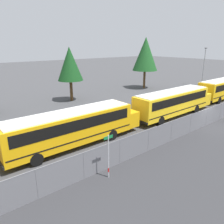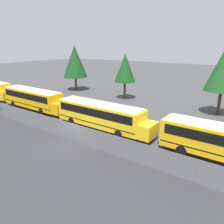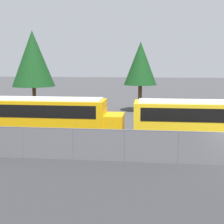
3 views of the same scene
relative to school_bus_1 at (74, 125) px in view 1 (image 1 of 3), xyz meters
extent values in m
plane|color=#424244|center=(13.32, -4.66, -1.86)|extent=(200.00, 200.00, 0.00)
cube|color=#9EA0A5|center=(13.32, -4.66, -0.91)|extent=(79.61, 0.03, 1.90)
cube|color=slate|center=(13.32, -4.67, -0.91)|extent=(79.61, 0.01, 1.90)
cylinder|color=slate|center=(13.32, -4.66, 0.04)|extent=(79.61, 0.05, 0.05)
cylinder|color=slate|center=(-5.05, -4.66, -0.91)|extent=(0.07, 0.07, 1.90)
cylinder|color=slate|center=(-1.99, -4.66, -0.91)|extent=(0.07, 0.07, 1.90)
cylinder|color=slate|center=(1.07, -4.66, -0.91)|extent=(0.07, 0.07, 1.90)
cylinder|color=slate|center=(4.13, -4.66, -0.91)|extent=(0.07, 0.07, 1.90)
cylinder|color=slate|center=(7.19, -4.66, -0.91)|extent=(0.07, 0.07, 1.90)
cylinder|color=slate|center=(10.26, -4.66, -0.91)|extent=(0.07, 0.07, 1.90)
cylinder|color=slate|center=(13.32, -4.66, -0.91)|extent=(0.07, 0.07, 1.90)
cylinder|color=slate|center=(16.38, -4.66, -0.91)|extent=(0.07, 0.07, 1.90)
cube|color=#EDA80F|center=(-0.28, 0.00, -0.10)|extent=(11.32, 2.50, 2.51)
cube|color=black|center=(-0.28, 0.00, 0.45)|extent=(10.42, 2.54, 0.91)
cube|color=black|center=(-0.28, 0.00, -0.80)|extent=(11.10, 2.53, 0.10)
cube|color=#EDA80F|center=(6.06, 0.00, -0.60)|extent=(1.36, 2.30, 1.51)
cube|color=silver|center=(-0.28, 0.00, 1.21)|extent=(10.76, 2.25, 0.10)
cylinder|color=black|center=(3.23, 1.13, -1.36)|extent=(1.00, 0.28, 1.00)
cylinder|color=black|center=(3.23, -1.13, -1.36)|extent=(1.00, 0.28, 1.00)
cylinder|color=black|center=(-3.79, 1.13, -1.36)|extent=(1.00, 0.28, 1.00)
cylinder|color=black|center=(-3.79, -1.13, -1.36)|extent=(1.00, 0.28, 1.00)
cube|color=yellow|center=(13.20, -0.35, -0.10)|extent=(11.32, 2.50, 2.51)
cube|color=black|center=(13.20, -0.35, 0.45)|extent=(10.42, 2.54, 0.91)
cube|color=black|center=(13.20, -0.35, -0.80)|extent=(11.10, 2.53, 0.10)
cube|color=yellow|center=(19.54, -0.35, -0.60)|extent=(1.36, 2.30, 1.51)
cube|color=black|center=(7.49, -0.35, -1.21)|extent=(0.12, 2.50, 0.24)
cube|color=silver|center=(13.20, -0.35, 1.21)|extent=(10.76, 2.25, 0.10)
cylinder|color=black|center=(16.71, 0.78, -1.36)|extent=(1.00, 0.28, 1.00)
cylinder|color=black|center=(16.71, -1.48, -1.36)|extent=(1.00, 0.28, 1.00)
cylinder|color=black|center=(9.69, 0.78, -1.36)|extent=(1.00, 0.28, 1.00)
cylinder|color=black|center=(9.69, -1.48, -1.36)|extent=(1.00, 0.28, 1.00)
cube|color=yellow|center=(26.86, -0.08, -0.10)|extent=(11.32, 2.50, 2.51)
cube|color=black|center=(26.86, -0.08, 0.45)|extent=(10.42, 2.54, 0.91)
cube|color=black|center=(26.86, -0.08, -0.80)|extent=(11.10, 2.53, 0.10)
cube|color=black|center=(21.15, -0.08, -1.21)|extent=(0.12, 2.50, 0.24)
cylinder|color=black|center=(23.35, 1.05, -1.36)|extent=(1.00, 0.28, 1.00)
cylinder|color=black|center=(23.35, -1.21, -1.36)|extent=(1.00, 0.28, 1.00)
cylinder|color=#B7B7BC|center=(-0.66, -5.52, -0.35)|extent=(0.08, 0.08, 3.02)
cylinder|color=red|center=(-0.66, -5.52, -1.31)|extent=(0.09, 0.09, 0.30)
cube|color=#147238|center=(-0.66, -5.52, 1.01)|extent=(0.70, 0.02, 0.20)
cylinder|color=gray|center=(35.07, 8.10, 1.83)|extent=(0.16, 0.16, 7.38)
cube|color=#47474C|center=(35.07, 8.10, 5.67)|extent=(0.60, 0.24, 0.20)
cylinder|color=#51381E|center=(7.52, 14.04, -0.29)|extent=(0.44, 0.44, 3.14)
cone|color=#144219|center=(7.52, 14.04, 3.73)|extent=(3.77, 3.77, 4.90)
cylinder|color=#51381E|center=(23.51, 13.78, -0.12)|extent=(0.44, 0.44, 3.47)
cone|color=#194C1E|center=(23.51, 13.78, 4.70)|extent=(4.74, 4.74, 6.16)
camera|label=1|loc=(-8.35, -15.34, 6.59)|focal=35.00mm
camera|label=2|loc=(28.62, -19.26, 7.83)|focal=35.00mm
camera|label=3|loc=(8.50, -22.12, 3.91)|focal=50.00mm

